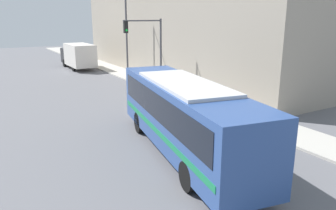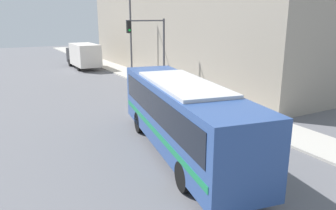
{
  "view_description": "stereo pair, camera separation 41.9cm",
  "coord_description": "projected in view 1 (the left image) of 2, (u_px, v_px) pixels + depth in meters",
  "views": [
    {
      "loc": [
        -7.85,
        -11.6,
        5.92
      ],
      "look_at": [
        0.67,
        2.69,
        1.42
      ],
      "focal_mm": 35.0,
      "sensor_mm": 36.0,
      "label": 1
    },
    {
      "loc": [
        -7.49,
        -11.81,
        5.92
      ],
      "look_at": [
        0.67,
        2.69,
        1.42
      ],
      "focal_mm": 35.0,
      "sensor_mm": 36.0,
      "label": 2
    }
  ],
  "objects": [
    {
      "name": "parking_meter",
      "position": [
        177.0,
        83.0,
        24.55
      ],
      "size": [
        0.14,
        0.14,
        1.41
      ],
      "color": "#47474C",
      "rests_on": "sidewalk"
    },
    {
      "name": "building_facade",
      "position": [
        173.0,
        17.0,
        33.19
      ],
      "size": [
        6.0,
        33.32,
        11.68
      ],
      "color": "#9E9384",
      "rests_on": "ground_plane"
    },
    {
      "name": "sidewalk",
      "position": [
        126.0,
        74.0,
        34.5
      ],
      "size": [
        2.67,
        70.0,
        0.12
      ],
      "color": "#B7B2A8",
      "rests_on": "ground_plane"
    },
    {
      "name": "traffic_light_pole",
      "position": [
        149.0,
        42.0,
        25.6
      ],
      "size": [
        3.28,
        0.35,
        5.66
      ],
      "color": "#47474C",
      "rests_on": "sidewalk"
    },
    {
      "name": "fire_hydrant",
      "position": [
        225.0,
        108.0,
        20.17
      ],
      "size": [
        0.25,
        0.33,
        0.76
      ],
      "color": "red",
      "rests_on": "sidewalk"
    },
    {
      "name": "delivery_truck",
      "position": [
        78.0,
        55.0,
        38.11
      ],
      "size": [
        2.43,
        6.99,
        2.9
      ],
      "color": "silver",
      "rests_on": "ground_plane"
    },
    {
      "name": "ground_plane",
      "position": [
        185.0,
        150.0,
        15.05
      ],
      "size": [
        120.0,
        120.0,
        0.0
      ],
      "primitive_type": "plane",
      "color": "slate"
    },
    {
      "name": "city_bus",
      "position": [
        184.0,
        113.0,
        14.13
      ],
      "size": [
        4.42,
        11.21,
        3.28
      ],
      "rotation": [
        0.0,
        0.0,
        -0.18
      ],
      "color": "#2D4C8C",
      "rests_on": "ground_plane"
    },
    {
      "name": "street_lamp",
      "position": [
        124.0,
        29.0,
        31.58
      ],
      "size": [
        2.3,
        0.28,
        8.03
      ],
      "color": "#47474C",
      "rests_on": "sidewalk"
    }
  ]
}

